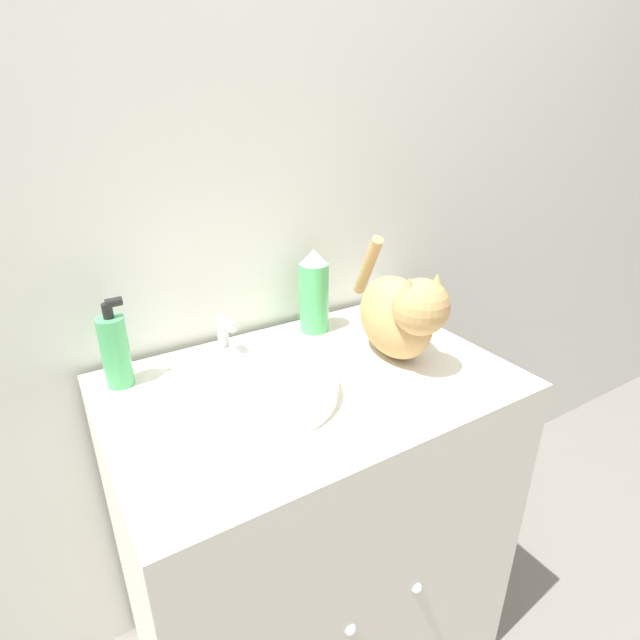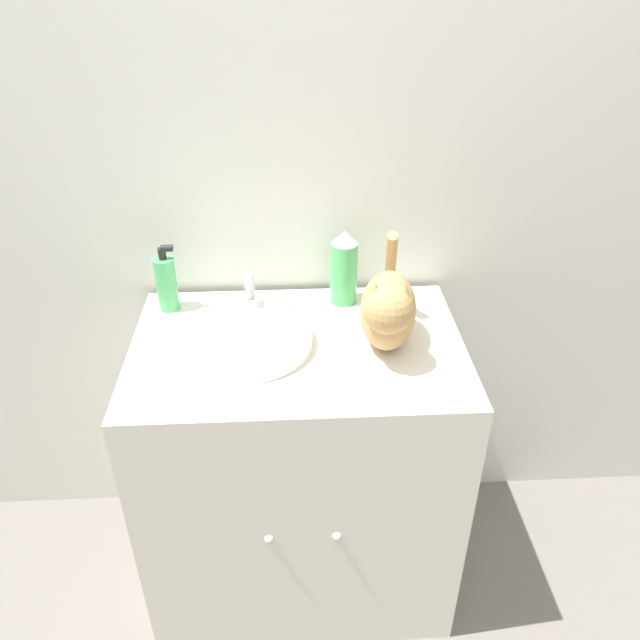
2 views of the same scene
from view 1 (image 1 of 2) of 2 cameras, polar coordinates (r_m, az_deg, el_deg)
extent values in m
cube|color=silver|center=(1.18, -9.51, 18.05)|extent=(6.00, 0.05, 2.50)
cube|color=silver|center=(1.31, -0.84, -22.75)|extent=(0.82, 0.55, 0.83)
sphere|color=silver|center=(1.10, 3.59, -31.93)|extent=(0.02, 0.02, 0.02)
sphere|color=silver|center=(1.17, 11.09, -27.94)|extent=(0.02, 0.02, 0.02)
cylinder|color=white|center=(0.98, -7.10, -7.73)|extent=(0.31, 0.31, 0.04)
cylinder|color=silver|center=(1.11, -10.97, -2.19)|extent=(0.02, 0.02, 0.10)
cylinder|color=silver|center=(1.06, -10.56, -0.35)|extent=(0.02, 0.06, 0.02)
cylinder|color=white|center=(1.10, -15.17, -4.83)|extent=(0.03, 0.03, 0.03)
cylinder|color=white|center=(1.15, -6.70, -2.67)|extent=(0.03, 0.03, 0.03)
ellipsoid|color=tan|center=(1.12, 8.58, 0.33)|extent=(0.17, 0.24, 0.18)
sphere|color=tan|center=(1.02, 11.46, 1.47)|extent=(0.14, 0.14, 0.12)
cone|color=tan|center=(0.98, 10.10, 3.72)|extent=(0.04, 0.04, 0.04)
cone|color=tan|center=(1.02, 13.20, 4.15)|extent=(0.04, 0.04, 0.04)
cylinder|color=tan|center=(1.20, 5.49, 6.16)|extent=(0.05, 0.12, 0.17)
cylinder|color=#4CB266|center=(1.07, -22.35, -3.40)|extent=(0.05, 0.05, 0.15)
cylinder|color=black|center=(1.03, -23.12, 0.97)|extent=(0.02, 0.02, 0.03)
cylinder|color=black|center=(1.03, -22.50, 1.90)|extent=(0.03, 0.02, 0.02)
cylinder|color=#4CB266|center=(1.22, -0.70, 2.56)|extent=(0.07, 0.07, 0.17)
cone|color=white|center=(1.18, -0.72, 7.26)|extent=(0.06, 0.06, 0.04)
camera|label=2|loc=(0.74, 116.11, 17.71)|focal=35.00mm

